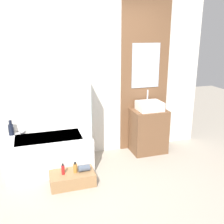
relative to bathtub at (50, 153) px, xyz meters
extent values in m
plane|color=#A39989|center=(0.65, -1.19, -0.26)|extent=(12.00, 12.00, 0.00)
cube|color=silver|center=(0.65, 0.39, 1.04)|extent=(4.20, 0.06, 2.60)
cube|color=brown|center=(1.70, 0.34, 1.04)|extent=(0.86, 0.03, 2.60)
cube|color=#ADBCCC|center=(1.70, 0.32, 1.22)|extent=(0.50, 0.01, 0.74)
cube|color=white|center=(0.00, 0.00, 0.00)|extent=(1.24, 0.68, 0.52)
cube|color=silver|center=(0.00, 0.00, 0.26)|extent=(0.97, 0.48, 0.01)
cube|color=silver|center=(0.59, -0.03, 0.78)|extent=(0.01, 0.58, 1.04)
cube|color=#997047|center=(0.25, -0.55, -0.18)|extent=(0.61, 0.35, 0.18)
cube|color=brown|center=(1.70, 0.11, 0.12)|extent=(0.59, 0.43, 0.76)
cube|color=white|center=(1.70, 0.11, 0.57)|extent=(0.40, 0.34, 0.15)
cylinder|color=silver|center=(1.70, 0.20, 0.73)|extent=(0.02, 0.02, 0.18)
cylinder|color=black|center=(-0.53, 0.25, 0.34)|extent=(0.08, 0.08, 0.16)
cylinder|color=black|center=(-0.53, 0.25, 0.46)|extent=(0.04, 0.04, 0.07)
sphere|color=white|center=(-0.37, 0.23, 0.32)|extent=(0.11, 0.11, 0.11)
cylinder|color=red|center=(0.13, -0.55, -0.02)|extent=(0.04, 0.04, 0.13)
cylinder|color=black|center=(0.13, -0.55, 0.05)|extent=(0.03, 0.03, 0.03)
cylinder|color=#B2752D|center=(0.30, -0.55, -0.03)|extent=(0.05, 0.05, 0.13)
cylinder|color=black|center=(0.30, -0.55, 0.05)|extent=(0.03, 0.03, 0.03)
cylinder|color=#4C5666|center=(0.42, -0.55, -0.04)|extent=(0.16, 0.09, 0.09)
camera|label=1|loc=(-0.18, -3.75, 1.76)|focal=42.00mm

